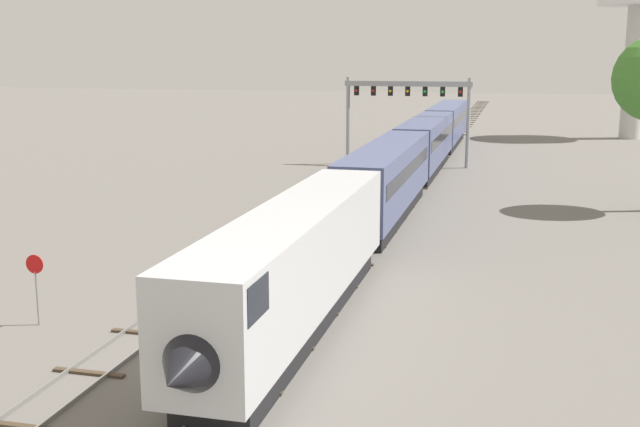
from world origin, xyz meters
The scene contains 6 objects.
ground_plane centered at (0.00, 0.00, 0.00)m, with size 400.00×400.00×0.00m, color slate.
track_main centered at (2.00, 60.00, 0.07)m, with size 2.60×200.00×0.16m.
track_near centered at (-3.50, 40.00, 0.07)m, with size 2.60×160.00×0.16m.
passenger_train centered at (2.00, 37.01, 2.60)m, with size 3.04×86.76×4.80m.
signal_gantry centered at (-0.25, 50.87, 6.22)m, with size 12.10×0.49×8.41m.
stop_sign centered at (-8.00, 1.96, 1.87)m, with size 0.76×0.08×2.88m.
Camera 1 is at (10.16, -24.34, 10.58)m, focal length 44.42 mm.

